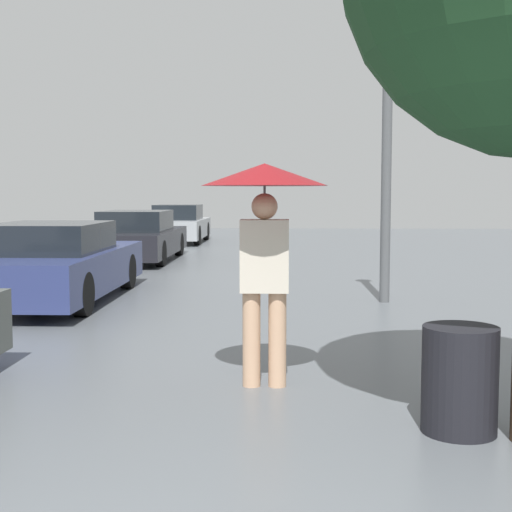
{
  "coord_description": "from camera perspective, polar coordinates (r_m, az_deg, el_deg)",
  "views": [
    {
      "loc": [
        0.19,
        -1.87,
        1.59
      ],
      "look_at": [
        -0.02,
        3.88,
        1.08
      ],
      "focal_mm": 50.0,
      "sensor_mm": 36.0,
      "label": 1
    }
  ],
  "objects": [
    {
      "name": "street_lamp",
      "position": [
        10.48,
        10.42,
        8.57
      ],
      "size": [
        0.29,
        0.29,
        3.78
      ],
      "color": "#515456",
      "rests_on": "ground_plane"
    },
    {
      "name": "parked_car_farthest",
      "position": [
        22.99,
        -6.18,
        2.49
      ],
      "size": [
        1.63,
        4.03,
        1.21
      ],
      "color": "#9EA3A8",
      "rests_on": "ground_plane"
    },
    {
      "name": "parked_car_third",
      "position": [
        16.95,
        -9.43,
        1.48
      ],
      "size": [
        1.7,
        4.44,
        1.18
      ],
      "color": "black",
      "rests_on": "ground_plane"
    },
    {
      "name": "trash_bin",
      "position": [
        4.97,
        15.98,
        -9.49
      ],
      "size": [
        0.5,
        0.5,
        0.71
      ],
      "color": "black",
      "rests_on": "ground_plane"
    },
    {
      "name": "parked_car_second",
      "position": [
        10.87,
        -15.84,
        -0.62
      ],
      "size": [
        1.74,
        4.35,
        1.16
      ],
      "color": "navy",
      "rests_on": "ground_plane"
    },
    {
      "name": "pedestrian",
      "position": [
        5.75,
        0.69,
        3.63
      ],
      "size": [
        1.02,
        1.02,
        1.82
      ],
      "color": "tan",
      "rests_on": "ground_plane"
    }
  ]
}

